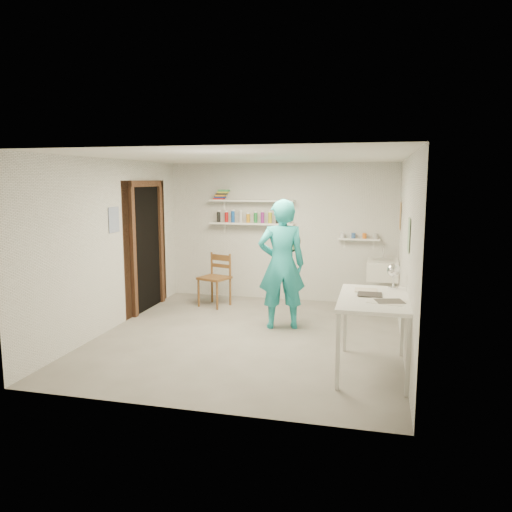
% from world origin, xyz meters
% --- Properties ---
extents(floor, '(4.00, 4.50, 0.02)m').
position_xyz_m(floor, '(0.00, 0.00, -0.01)').
color(floor, slate).
rests_on(floor, ground).
extents(ceiling, '(4.00, 4.50, 0.02)m').
position_xyz_m(ceiling, '(0.00, 0.00, 2.41)').
color(ceiling, silver).
rests_on(ceiling, wall_back).
extents(wall_back, '(4.00, 0.02, 2.40)m').
position_xyz_m(wall_back, '(0.00, 2.26, 1.20)').
color(wall_back, silver).
rests_on(wall_back, ground).
extents(wall_front, '(4.00, 0.02, 2.40)m').
position_xyz_m(wall_front, '(0.00, -2.26, 1.20)').
color(wall_front, silver).
rests_on(wall_front, ground).
extents(wall_left, '(0.02, 4.50, 2.40)m').
position_xyz_m(wall_left, '(-2.01, 0.00, 1.20)').
color(wall_left, silver).
rests_on(wall_left, ground).
extents(wall_right, '(0.02, 4.50, 2.40)m').
position_xyz_m(wall_right, '(2.01, 0.00, 1.20)').
color(wall_right, silver).
rests_on(wall_right, ground).
extents(doorway_recess, '(0.02, 0.90, 2.00)m').
position_xyz_m(doorway_recess, '(-1.99, 1.05, 1.00)').
color(doorway_recess, black).
rests_on(doorway_recess, wall_left).
extents(corridor_box, '(1.40, 1.50, 2.10)m').
position_xyz_m(corridor_box, '(-2.70, 1.05, 1.05)').
color(corridor_box, brown).
rests_on(corridor_box, ground).
extents(door_lintel, '(0.06, 1.05, 0.10)m').
position_xyz_m(door_lintel, '(-1.97, 1.05, 2.05)').
color(door_lintel, brown).
rests_on(door_lintel, wall_left).
extents(door_jamb_near, '(0.06, 0.10, 2.00)m').
position_xyz_m(door_jamb_near, '(-1.97, 0.55, 1.00)').
color(door_jamb_near, brown).
rests_on(door_jamb_near, ground).
extents(door_jamb_far, '(0.06, 0.10, 2.00)m').
position_xyz_m(door_jamb_far, '(-1.97, 1.55, 1.00)').
color(door_jamb_far, brown).
rests_on(door_jamb_far, ground).
extents(shelf_lower, '(1.50, 0.22, 0.03)m').
position_xyz_m(shelf_lower, '(-0.50, 2.13, 1.35)').
color(shelf_lower, white).
rests_on(shelf_lower, wall_back).
extents(shelf_upper, '(1.50, 0.22, 0.03)m').
position_xyz_m(shelf_upper, '(-0.50, 2.13, 1.75)').
color(shelf_upper, white).
rests_on(shelf_upper, wall_back).
extents(ledge_shelf, '(0.70, 0.14, 0.03)m').
position_xyz_m(ledge_shelf, '(1.35, 2.17, 1.12)').
color(ledge_shelf, white).
rests_on(ledge_shelf, wall_back).
extents(poster_left, '(0.01, 0.28, 0.36)m').
position_xyz_m(poster_left, '(-1.99, 0.05, 1.55)').
color(poster_left, '#334C7F').
rests_on(poster_left, wall_left).
extents(poster_right_a, '(0.01, 0.34, 0.42)m').
position_xyz_m(poster_right_a, '(1.99, 1.80, 1.55)').
color(poster_right_a, '#995933').
rests_on(poster_right_a, wall_right).
extents(poster_right_b, '(0.01, 0.30, 0.38)m').
position_xyz_m(poster_right_b, '(1.99, -0.55, 1.50)').
color(poster_right_b, '#3F724C').
rests_on(poster_right_b, wall_right).
extents(belfast_sink, '(0.48, 0.60, 0.30)m').
position_xyz_m(belfast_sink, '(1.75, 1.70, 0.70)').
color(belfast_sink, white).
rests_on(belfast_sink, wall_right).
extents(man, '(0.77, 0.62, 1.85)m').
position_xyz_m(man, '(0.34, 0.52, 0.92)').
color(man, '#22A6AB').
rests_on(man, ground).
extents(wall_clock, '(0.33, 0.13, 0.33)m').
position_xyz_m(wall_clock, '(0.41, 0.73, 1.23)').
color(wall_clock, '#F0F1A4').
rests_on(wall_clock, man).
extents(wooden_chair, '(0.56, 0.55, 0.96)m').
position_xyz_m(wooden_chair, '(-0.98, 1.48, 0.48)').
color(wooden_chair, brown).
rests_on(wooden_chair, ground).
extents(work_table, '(0.76, 1.27, 0.84)m').
position_xyz_m(work_table, '(1.64, -0.87, 0.42)').
color(work_table, white).
rests_on(work_table, ground).
extents(desk_lamp, '(0.16, 0.16, 0.16)m').
position_xyz_m(desk_lamp, '(1.85, -0.37, 1.06)').
color(desk_lamp, silver).
rests_on(desk_lamp, work_table).
extents(spray_cans, '(1.32, 0.06, 0.17)m').
position_xyz_m(spray_cans, '(-0.50, 2.13, 1.45)').
color(spray_cans, black).
rests_on(spray_cans, shelf_lower).
extents(book_stack, '(0.28, 0.14, 0.17)m').
position_xyz_m(book_stack, '(-1.05, 2.13, 1.85)').
color(book_stack, red).
rests_on(book_stack, shelf_upper).
extents(ledge_pots, '(0.48, 0.07, 0.09)m').
position_xyz_m(ledge_pots, '(1.35, 2.17, 1.18)').
color(ledge_pots, silver).
rests_on(ledge_pots, ledge_shelf).
extents(papers, '(0.30, 0.22, 0.02)m').
position_xyz_m(papers, '(1.64, -0.87, 0.85)').
color(papers, silver).
rests_on(papers, work_table).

